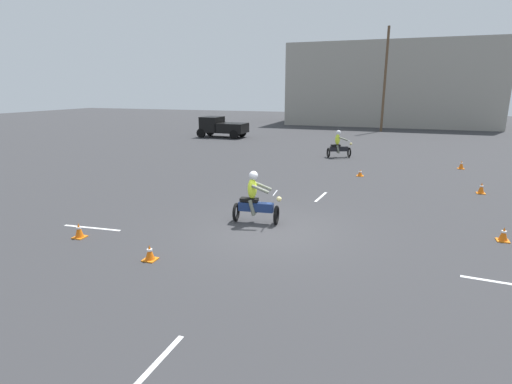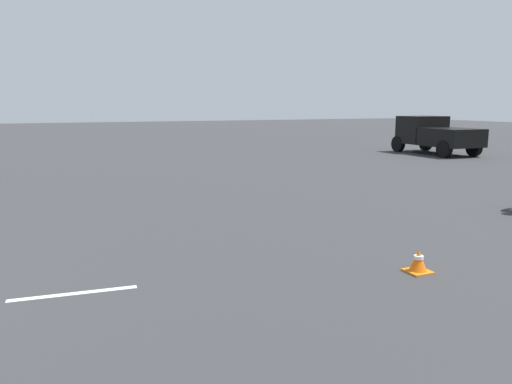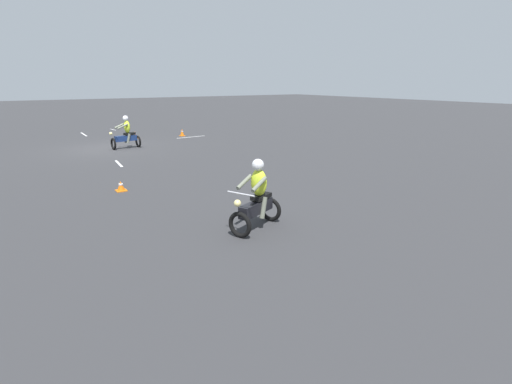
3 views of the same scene
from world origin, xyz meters
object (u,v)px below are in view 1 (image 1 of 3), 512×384
traffic_cone_far_center (481,188)px  traffic_cone_far_right (504,234)px  traffic_cone_near_left (461,165)px  utility_pole_far (385,80)px  traffic_cone_near_right (150,253)px  motorcycle_rider_foreground (255,200)px  traffic_cone_mid_left (360,173)px  motorcycle_rider_background (339,146)px  pickup_truck (221,126)px  traffic_cone_mid_center (79,231)px

traffic_cone_far_center → traffic_cone_far_right: bearing=-93.5°
traffic_cone_near_left → utility_pole_far: bearing=105.0°
traffic_cone_far_center → traffic_cone_near_right: bearing=-131.5°
traffic_cone_near_right → utility_pole_far: (3.84, 33.65, 4.66)m
motorcycle_rider_foreground → traffic_cone_near_left: motorcycle_rider_foreground is taller
traffic_cone_near_left → traffic_cone_mid_left: size_ratio=1.41×
traffic_cone_near_left → traffic_cone_mid_left: bearing=-143.2°
motorcycle_rider_background → utility_pole_far: bearing=150.2°
traffic_cone_near_left → utility_pole_far: 19.51m
traffic_cone_mid_left → traffic_cone_far_right: 8.65m
traffic_cone_far_center → utility_pole_far: (-5.00, 23.66, 4.63)m
traffic_cone_mid_left → traffic_cone_far_right: bearing=-58.1°
pickup_truck → traffic_cone_near_left: size_ratio=9.25×
traffic_cone_far_right → traffic_cone_mid_center: bearing=-161.6°
traffic_cone_near_left → traffic_cone_far_right: 10.96m
utility_pole_far → traffic_cone_far_center: bearing=-78.1°
pickup_truck → traffic_cone_far_center: size_ratio=9.07×
motorcycle_rider_foreground → traffic_cone_mid_left: (2.46, 8.18, -0.57)m
traffic_cone_near_left → traffic_cone_far_right: (-0.27, -10.96, -0.02)m
traffic_cone_mid_left → traffic_cone_mid_center: bearing=-121.2°
motorcycle_rider_foreground → traffic_cone_far_center: bearing=125.1°
motorcycle_rider_background → traffic_cone_far_center: (6.72, -6.84, -0.50)m
traffic_cone_near_right → utility_pole_far: utility_pole_far is taller
traffic_cone_near_left → traffic_cone_far_center: size_ratio=0.98×
motorcycle_rider_background → pickup_truck: bearing=-146.8°
traffic_cone_near_right → traffic_cone_mid_left: bearing=71.5°
pickup_truck → traffic_cone_mid_left: bearing=-132.6°
motorcycle_rider_foreground → traffic_cone_near_left: 13.87m
pickup_truck → traffic_cone_mid_left: pickup_truck is taller
motorcycle_rider_foreground → traffic_cone_near_right: 3.88m
motorcycle_rider_background → traffic_cone_near_left: size_ratio=3.69×
motorcycle_rider_foreground → traffic_cone_mid_left: 8.56m
traffic_cone_near_right → traffic_cone_far_right: bearing=27.3°
traffic_cone_far_right → traffic_cone_near_left: bearing=88.6°
traffic_cone_near_left → traffic_cone_far_right: traffic_cone_near_left is taller
motorcycle_rider_foreground → traffic_cone_far_center: motorcycle_rider_foreground is taller
traffic_cone_near_right → traffic_cone_far_right: (8.50, 4.38, 0.00)m
traffic_cone_far_center → utility_pole_far: bearing=101.9°
traffic_cone_mid_left → traffic_cone_far_center: 5.21m
traffic_cone_near_left → pickup_truck: bearing=154.0°
motorcycle_rider_foreground → traffic_cone_near_right: size_ratio=4.17×
pickup_truck → traffic_cone_far_center: (17.79, -13.99, -0.70)m
utility_pole_far → motorcycle_rider_background: bearing=-95.8°
traffic_cone_mid_center → traffic_cone_far_right: traffic_cone_mid_center is taller
traffic_cone_near_left → utility_pole_far: utility_pole_far is taller
traffic_cone_far_center → utility_pole_far: utility_pole_far is taller
motorcycle_rider_foreground → utility_pole_far: size_ratio=0.17×
traffic_cone_near_left → traffic_cone_far_right: size_ratio=1.10×
traffic_cone_far_center → pickup_truck: bearing=141.8°
motorcycle_rider_foreground → traffic_cone_mid_left: motorcycle_rider_foreground is taller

